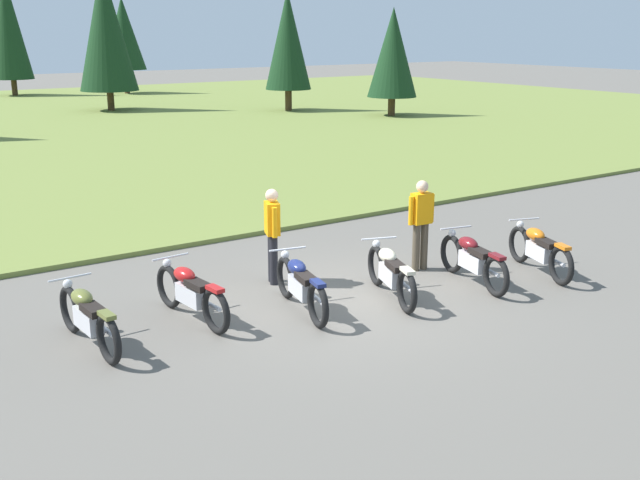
# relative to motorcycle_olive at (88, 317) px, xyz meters

# --- Properties ---
(ground_plane) EXTENTS (140.00, 140.00, 0.00)m
(ground_plane) POSITION_rel_motorcycle_olive_xyz_m (3.95, -0.49, -0.44)
(ground_plane) COLOR #605B54
(motorcycle_olive) EXTENTS (0.62, 2.10, 0.88)m
(motorcycle_olive) POSITION_rel_motorcycle_olive_xyz_m (0.00, 0.00, 0.00)
(motorcycle_olive) COLOR black
(motorcycle_olive) RESTS_ON ground
(motorcycle_red) EXTENTS (0.62, 2.10, 0.88)m
(motorcycle_red) POSITION_rel_motorcycle_olive_xyz_m (1.61, 0.14, 0.00)
(motorcycle_red) COLOR black
(motorcycle_red) RESTS_ON ground
(motorcycle_navy) EXTENTS (0.70, 2.08, 0.88)m
(motorcycle_navy) POSITION_rel_motorcycle_olive_xyz_m (3.18, -0.50, 0.00)
(motorcycle_navy) COLOR black
(motorcycle_navy) RESTS_ON ground
(motorcycle_cream) EXTENTS (0.88, 2.02, 0.88)m
(motorcycle_cream) POSITION_rel_motorcycle_olive_xyz_m (4.73, -0.81, 0.00)
(motorcycle_cream) COLOR black
(motorcycle_cream) RESTS_ON ground
(motorcycle_maroon) EXTENTS (0.72, 2.07, 0.88)m
(motorcycle_maroon) POSITION_rel_motorcycle_olive_xyz_m (6.37, -1.04, 0.00)
(motorcycle_maroon) COLOR black
(motorcycle_maroon) RESTS_ON ground
(motorcycle_orange) EXTENTS (0.87, 2.02, 0.88)m
(motorcycle_orange) POSITION_rel_motorcycle_olive_xyz_m (7.80, -1.29, 0.00)
(motorcycle_orange) COLOR black
(motorcycle_orange) RESTS_ON ground
(rider_in_hivis_vest) EXTENTS (0.55, 0.25, 1.67)m
(rider_in_hivis_vest) POSITION_rel_motorcycle_olive_xyz_m (6.14, 0.06, 0.51)
(rider_in_hivis_vest) COLOR #4C4233
(rider_in_hivis_vest) RESTS_ON ground
(rider_near_row_end) EXTENTS (0.33, 0.52, 1.67)m
(rider_near_row_end) POSITION_rel_motorcycle_olive_xyz_m (3.53, 0.94, 0.51)
(rider_near_row_end) COLOR black
(rider_near_row_end) RESTS_ON ground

